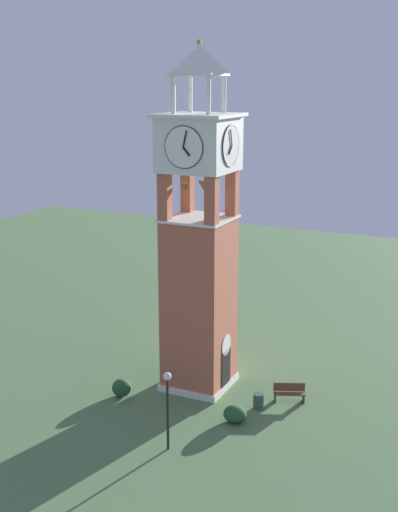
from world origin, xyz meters
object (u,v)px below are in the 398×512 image
(lamp_post, at_px, (167,396))
(park_bench, at_px, (289,392))
(trash_bin, at_px, (258,401))
(clock_tower, at_px, (199,253))

(lamp_post, bearing_deg, park_bench, -27.09)
(park_bench, distance_m, lamp_post, 7.80)
(trash_bin, bearing_deg, lamp_post, 156.63)
(park_bench, bearing_deg, trash_bin, 141.03)
(clock_tower, bearing_deg, lamp_post, -166.62)
(park_bench, xyz_separation_m, trash_bin, (-1.41, 1.14, -0.08))
(clock_tower, height_order, trash_bin, clock_tower)
(lamp_post, relative_size, trash_bin, 4.59)
(park_bench, relative_size, trash_bin, 2.05)
(trash_bin, bearing_deg, clock_tower, 72.59)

